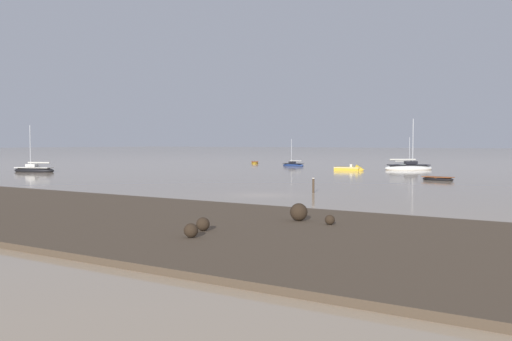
% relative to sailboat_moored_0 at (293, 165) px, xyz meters
% --- Properties ---
extents(ground_plane, '(800.00, 800.00, 0.00)m').
position_rel_sailboat_moored_0_xyz_m(ground_plane, '(27.31, -50.23, -0.21)').
color(ground_plane, tan).
extents(mudflat_shore, '(388.45, 17.23, 0.25)m').
position_rel_sailboat_moored_0_xyz_m(mudflat_shore, '(34.04, -66.82, -0.09)').
color(mudflat_shore, '#4C3D2D').
rests_on(mudflat_shore, ground).
extents(tidal_rock_near, '(0.47, 0.47, 0.47)m').
position_rel_sailboat_moored_0_xyz_m(tidal_rock_near, '(40.30, -63.87, 0.27)').
color(tidal_rock_near, '#2D2116').
rests_on(tidal_rock_near, mudflat_shore).
extents(tidal_rock_left, '(0.59, 0.59, 0.59)m').
position_rel_sailboat_moored_0_xyz_m(tidal_rock_left, '(37.45, -70.47, 0.33)').
color(tidal_rock_left, '#2D2116').
rests_on(tidal_rock_left, mudflat_shore).
extents(tidal_rock_right, '(0.59, 0.59, 0.59)m').
position_rel_sailboat_moored_0_xyz_m(tidal_rock_right, '(36.64, -68.73, 0.34)').
color(tidal_rock_right, '#2D2116').
rests_on(tidal_rock_right, mudflat_shore).
extents(seaweed_clump, '(0.87, 0.87, 0.87)m').
position_rel_sailboat_moored_0_xyz_m(seaweed_clump, '(38.37, -63.45, 0.47)').
color(seaweed_clump, '#2D2116').
rests_on(seaweed_clump, mudflat_shore).
extents(sailboat_moored_0, '(4.53, 1.94, 4.91)m').
position_rel_sailboat_moored_0_xyz_m(sailboat_moored_0, '(0.00, 0.00, 0.00)').
color(sailboat_moored_0, navy).
rests_on(sailboat_moored_0, ground).
extents(rowboat_moored_1, '(3.74, 1.84, 0.56)m').
position_rel_sailboat_moored_0_xyz_m(rowboat_moored_1, '(32.74, -24.21, -0.06)').
color(rowboat_moored_1, black).
rests_on(rowboat_moored_1, ground).
extents(motorboat_moored_0, '(4.50, 1.92, 1.50)m').
position_rel_sailboat_moored_0_xyz_m(motorboat_moored_0, '(15.58, -9.47, -0.01)').
color(motorboat_moored_0, gold).
rests_on(motorboat_moored_0, ground).
extents(sailboat_moored_1, '(6.35, 3.91, 6.80)m').
position_rel_sailboat_moored_0_xyz_m(sailboat_moored_1, '(-19.02, -37.77, 0.08)').
color(sailboat_moored_1, black).
rests_on(sailboat_moored_1, ground).
extents(rowboat_moored_2, '(3.25, 3.99, 0.62)m').
position_rel_sailboat_moored_0_xyz_m(rowboat_moored_2, '(-12.72, 6.84, -0.05)').
color(rowboat_moored_2, gold).
rests_on(rowboat_moored_2, ground).
extents(sailboat_moored_2, '(4.78, 3.42, 5.20)m').
position_rel_sailboat_moored_0_xyz_m(sailboat_moored_2, '(17.73, 6.69, 0.01)').
color(sailboat_moored_2, '#23602D').
rests_on(sailboat_moored_2, ground).
extents(sailboat_moored_3, '(6.99, 6.12, 7.99)m').
position_rel_sailboat_moored_0_xyz_m(sailboat_moored_3, '(21.26, -2.06, 0.13)').
color(sailboat_moored_3, white).
rests_on(sailboat_moored_3, ground).
extents(mooring_post_near, '(0.22, 0.22, 1.39)m').
position_rel_sailboat_moored_0_xyz_m(mooring_post_near, '(29.48, -45.97, 0.40)').
color(mooring_post_near, '#433323').
rests_on(mooring_post_near, ground).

